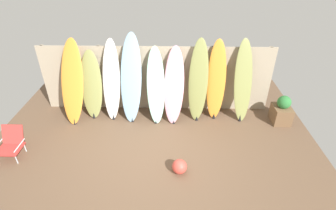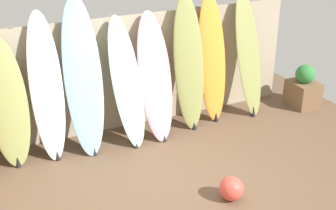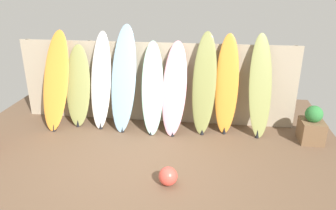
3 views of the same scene
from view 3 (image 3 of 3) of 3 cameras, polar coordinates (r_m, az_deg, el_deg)
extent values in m
plane|color=brown|center=(5.85, -5.35, -10.62)|extent=(7.68, 7.68, 0.00)
cube|color=tan|center=(7.26, -2.22, 3.84)|extent=(6.08, 0.04, 1.80)
cylinder|color=gray|center=(8.26, -22.35, 4.41)|extent=(0.10, 0.10, 1.80)
cylinder|color=gray|center=(7.66, -12.89, 4.25)|extent=(0.10, 0.10, 1.80)
cylinder|color=gray|center=(7.30, -2.17, 3.93)|extent=(0.10, 0.10, 1.80)
cylinder|color=gray|center=(7.21, 9.22, 3.44)|extent=(0.10, 0.10, 1.80)
cylinder|color=gray|center=(7.41, 20.42, 2.83)|extent=(0.10, 0.10, 1.80)
ellipsoid|color=orange|center=(7.41, -18.94, 4.07)|extent=(0.64, 0.90, 2.05)
cone|color=black|center=(7.43, -19.26, -3.73)|extent=(0.08, 0.08, 0.15)
ellipsoid|color=olive|center=(7.41, -15.37, 3.24)|extent=(0.55, 0.55, 1.75)
cone|color=black|center=(7.49, -15.43, -3.08)|extent=(0.08, 0.08, 0.14)
ellipsoid|color=white|center=(7.16, -11.59, 4.17)|extent=(0.50, 0.63, 2.04)
cone|color=black|center=(7.27, -11.66, -3.54)|extent=(0.08, 0.08, 0.14)
ellipsoid|color=#8CB7D6|center=(6.95, -7.73, 4.56)|extent=(0.62, 0.77, 2.20)
cone|color=black|center=(7.04, -7.94, -4.12)|extent=(0.08, 0.08, 0.14)
ellipsoid|color=#9ED6BC|center=(6.81, -2.72, 2.96)|extent=(0.51, 0.74, 1.87)
cone|color=black|center=(6.87, -3.02, -4.76)|extent=(0.08, 0.08, 0.10)
ellipsoid|color=pink|center=(6.76, 1.13, 2.88)|extent=(0.58, 0.79, 1.89)
cone|color=black|center=(6.81, 0.78, -5.00)|extent=(0.08, 0.08, 0.11)
ellipsoid|color=olive|center=(6.76, 6.32, 3.68)|extent=(0.55, 0.60, 2.09)
cone|color=black|center=(6.91, 5.94, -4.68)|extent=(0.08, 0.08, 0.11)
ellipsoid|color=orange|center=(6.85, 10.21, 3.52)|extent=(0.50, 0.51, 2.05)
cone|color=black|center=(7.00, 9.77, -4.39)|extent=(0.08, 0.08, 0.14)
ellipsoid|color=olive|center=(6.87, 15.78, 3.16)|extent=(0.53, 0.67, 2.07)
cone|color=black|center=(6.97, 15.29, -4.85)|extent=(0.08, 0.08, 0.17)
cube|color=brown|center=(7.15, 23.65, -4.16)|extent=(0.44, 0.52, 0.45)
sphere|color=#2F7838|center=(7.01, 24.09, -1.46)|extent=(0.34, 0.34, 0.34)
sphere|color=#E54C3F|center=(5.30, 0.01, -12.29)|extent=(0.30, 0.30, 0.30)
camera|label=1|loc=(1.28, -68.50, 57.76)|focal=28.00mm
camera|label=2|loc=(3.36, -79.27, 10.84)|focal=50.00mm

